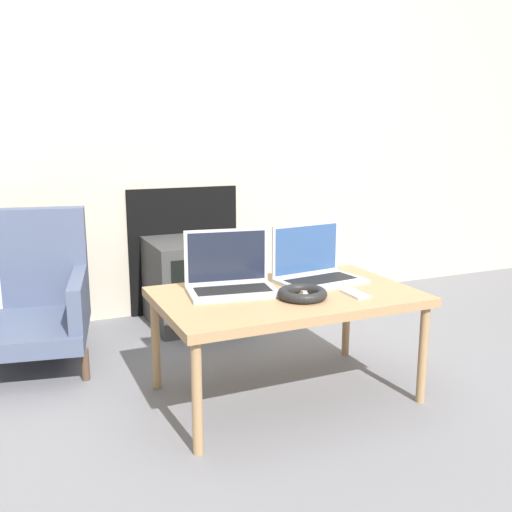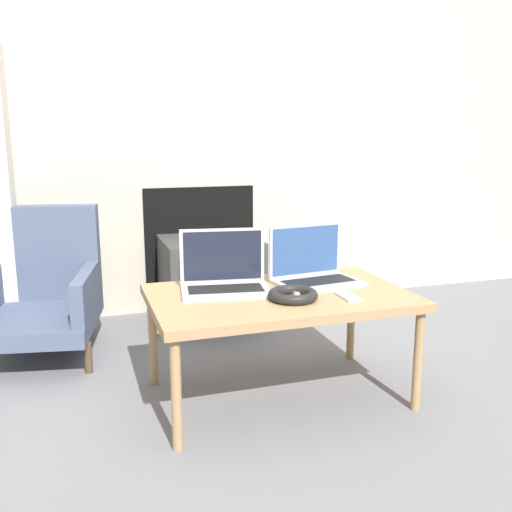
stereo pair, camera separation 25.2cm
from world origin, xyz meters
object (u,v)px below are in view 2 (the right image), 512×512
Objects in this scene: laptop_left at (224,277)px; phone at (348,297)px; armchair at (41,288)px; laptop_right at (313,270)px; headphones at (293,295)px; tv at (210,280)px.

laptop_left reaches higher than phone.
laptop_left is at bearing -34.29° from armchair.
laptop_right is at bearing 97.97° from phone.
laptop_left reaches higher than headphones.
phone is at bearing -89.12° from laptop_right.
tv is at bearing 22.55° from armchair.
armchair is at bearing 143.87° from laptop_left.
armchair reaches higher than tv.
armchair is (-0.90, -0.19, 0.08)m from tv.
laptop_right is 2.89× the size of phone.
laptop_left is 0.71× the size of tv.
laptop_left is 1.01× the size of laptop_right.
headphones is 0.36× the size of tv.
laptop_left is 0.53× the size of armchair.
laptop_right reaches higher than headphones.
phone is at bearing -77.37° from tv.
armchair is at bearing 139.83° from laptop_right.
headphones is at bearing -34.35° from armchair.
headphones is at bearing 168.83° from phone.
armchair is (-1.13, 0.74, -0.18)m from laptop_right.
armchair is at bearing 139.58° from phone.
laptop_right is 1.96× the size of headphones.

